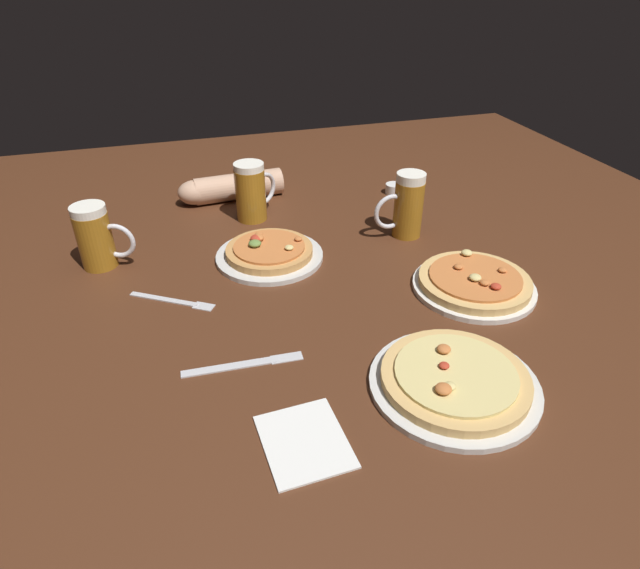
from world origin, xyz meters
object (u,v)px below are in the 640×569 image
beer_mug_pale (252,192)px  pizza_plate_side (474,283)px  diner_arm (228,188)px  napkin_folded (304,441)px  beer_mug_dark (96,237)px  knife_right (244,364)px  fork_left (174,300)px  ramekin_sauce (394,189)px  pizza_plate_far (269,252)px  pizza_plate_near (455,380)px  beer_mug_amber (407,206)px

beer_mug_pale → pizza_plate_side: bearing=-51.5°
diner_arm → napkin_folded: bearing=-91.7°
beer_mug_dark → knife_right: size_ratio=0.69×
fork_left → ramekin_sauce: bearing=30.8°
beer_mug_dark → ramekin_sauce: bearing=13.6°
ramekin_sauce → beer_mug_pale: bearing=-173.8°
pizza_plate_far → beer_mug_dark: bearing=168.2°
pizza_plate_near → fork_left: (-0.45, 0.41, -0.01)m
pizza_plate_near → beer_mug_amber: size_ratio=1.73×
diner_arm → pizza_plate_far: bearing=-83.6°
knife_right → diner_arm: size_ratio=0.72×
pizza_plate_near → napkin_folded: bearing=-171.3°
beer_mug_pale → beer_mug_amber: bearing=-31.0°
pizza_plate_side → napkin_folded: (-0.48, -0.32, -0.01)m
pizza_plate_far → ramekin_sauce: pizza_plate_far is taller
pizza_plate_far → pizza_plate_near: bearing=-68.6°
ramekin_sauce → diner_arm: (-0.50, 0.10, 0.02)m
napkin_folded → fork_left: 0.49m
pizza_plate_far → ramekin_sauce: 0.54m
beer_mug_dark → diner_arm: bearing=40.9°
napkin_folded → knife_right: napkin_folded is taller
ramekin_sauce → diner_arm: size_ratio=0.17×
beer_mug_dark → napkin_folded: beer_mug_dark is taller
pizza_plate_side → beer_mug_pale: (-0.40, 0.51, 0.06)m
pizza_plate_near → ramekin_sauce: bearing=73.6°
beer_mug_dark → fork_left: (0.15, -0.21, -0.07)m
knife_right → beer_mug_pale: bearing=77.6°
pizza_plate_far → beer_mug_dark: size_ratio=1.69×
pizza_plate_side → fork_left: size_ratio=1.54×
beer_mug_dark → pizza_plate_near: bearing=-45.9°
pizza_plate_far → beer_mug_pale: size_ratio=1.63×
knife_right → pizza_plate_near: bearing=-25.6°
beer_mug_pale → fork_left: beer_mug_pale is taller
ramekin_sauce → fork_left: ramekin_sauce is taller
pizza_plate_near → diner_arm: bearing=105.4°
beer_mug_dark → knife_right: beer_mug_dark is taller
ramekin_sauce → napkin_folded: bearing=-121.1°
pizza_plate_side → ramekin_sauce: pizza_plate_side is taller
beer_mug_amber → beer_mug_pale: size_ratio=1.06×
beer_mug_dark → fork_left: size_ratio=0.88×
pizza_plate_near → napkin_folded: 0.29m
pizza_plate_near → beer_mug_dark: 0.87m
pizza_plate_side → diner_arm: diner_arm is taller
beer_mug_dark → napkin_folded: bearing=-64.3°
beer_mug_pale → napkin_folded: size_ratio=1.06×
pizza_plate_near → napkin_folded: size_ratio=1.96×
beer_mug_dark → diner_arm: 0.46m
beer_mug_dark → pizza_plate_far: bearing=-11.8°
pizza_plate_side → beer_mug_dark: bearing=156.3°
fork_left → diner_arm: 0.55m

